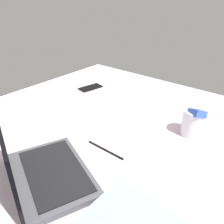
# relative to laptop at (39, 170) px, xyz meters

# --- Properties ---
(bed_mattress) EXTENTS (1.80, 1.40, 0.18)m
(bed_mattress) POSITION_rel_laptop_xyz_m (-0.18, -0.35, -0.13)
(bed_mattress) COLOR silver
(bed_mattress) RESTS_ON ground
(laptop) EXTENTS (0.39, 0.34, 0.23)m
(laptop) POSITION_rel_laptop_xyz_m (0.00, 0.00, 0.00)
(laptop) COLOR #4C4C51
(laptop) RESTS_ON bed_mattress
(snack_cup) EXTENTS (0.10, 0.11, 0.14)m
(snack_cup) POSITION_rel_laptop_xyz_m (-0.26, -0.56, 0.01)
(snack_cup) COLOR silver
(snack_cup) RESTS_ON bed_mattress
(cell_phone) EXTENTS (0.09, 0.15, 0.01)m
(cell_phone) POSITION_rel_laptop_xyz_m (0.42, -0.66, -0.04)
(cell_phone) COLOR black
(cell_phone) RESTS_ON bed_mattress
(charger_cable) EXTENTS (0.17, 0.01, 0.01)m
(charger_cable) POSITION_rel_laptop_xyz_m (-0.06, -0.25, -0.04)
(charger_cable) COLOR black
(charger_cable) RESTS_ON bed_mattress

